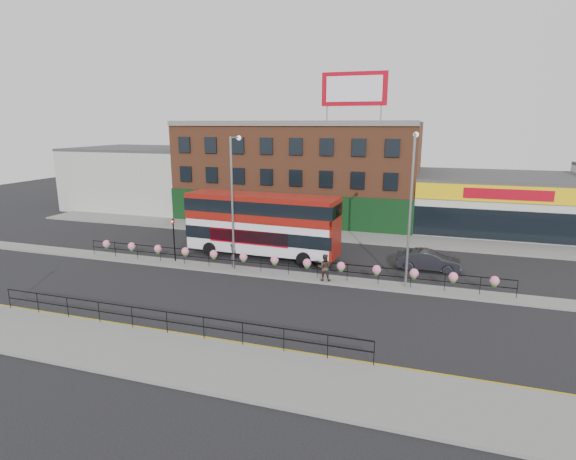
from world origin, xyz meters
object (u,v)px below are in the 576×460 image
(pedestrian_b, at_px, (324,267))
(lamp_column_west, at_px, (233,192))
(car, at_px, (428,260))
(pedestrian_a, at_px, (233,255))
(double_decker_bus, at_px, (262,219))
(lamp_column_east, at_px, (411,198))

(pedestrian_b, distance_m, lamp_column_west, 8.08)
(car, bearing_deg, pedestrian_a, 104.08)
(double_decker_bus, relative_size, pedestrian_b, 6.76)
(pedestrian_a, height_order, pedestrian_b, pedestrian_b)
(double_decker_bus, xyz_separation_m, lamp_column_east, (11.11, -3.81, 2.79))
(pedestrian_a, xyz_separation_m, lamp_column_west, (0.20, -0.13, 4.58))
(car, distance_m, lamp_column_east, 6.62)
(car, relative_size, pedestrian_b, 2.48)
(pedestrian_a, relative_size, lamp_column_east, 0.18)
(car, distance_m, lamp_column_west, 14.49)
(pedestrian_a, bearing_deg, lamp_column_west, -130.18)
(pedestrian_b, height_order, lamp_column_east, lamp_column_east)
(car, height_order, lamp_column_west, lamp_column_west)
(car, xyz_separation_m, lamp_column_east, (-1.29, -4.09, 5.05))
(pedestrian_b, relative_size, lamp_column_west, 0.20)
(lamp_column_west, bearing_deg, lamp_column_east, -0.62)
(double_decker_bus, distance_m, pedestrian_a, 4.15)
(double_decker_bus, relative_size, pedestrian_a, 7.08)
(car, height_order, lamp_column_east, lamp_column_east)
(pedestrian_b, xyz_separation_m, lamp_column_west, (-6.64, 0.75, 4.54))
(car, relative_size, lamp_column_west, 0.48)
(pedestrian_b, bearing_deg, car, -153.24)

